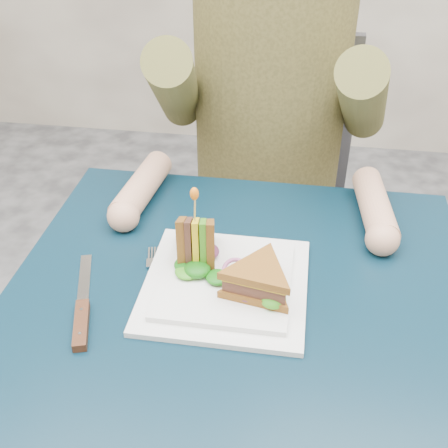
% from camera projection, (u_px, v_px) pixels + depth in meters
% --- Properties ---
extents(table, '(0.75, 0.75, 0.73)m').
position_uv_depth(table, '(236.00, 339.00, 0.92)').
color(table, black).
rests_on(table, ground).
extents(chair, '(0.42, 0.40, 0.93)m').
position_uv_depth(chair, '(268.00, 188.00, 1.52)').
color(chair, '#47474C').
rests_on(chair, ground).
extents(diner, '(0.54, 0.59, 0.74)m').
position_uv_depth(diner, '(271.00, 67.00, 1.21)').
color(diner, '#4B4522').
rests_on(diner, chair).
extents(plate, '(0.26, 0.26, 0.02)m').
position_uv_depth(plate, '(225.00, 283.00, 0.90)').
color(plate, white).
rests_on(plate, table).
extents(sandwich_flat, '(0.15, 0.15, 0.05)m').
position_uv_depth(sandwich_flat, '(259.00, 280.00, 0.85)').
color(sandwich_flat, brown).
rests_on(sandwich_flat, plate).
extents(sandwich_upright, '(0.08, 0.14, 0.14)m').
position_uv_depth(sandwich_upright, '(196.00, 241.00, 0.92)').
color(sandwich_upright, brown).
rests_on(sandwich_upright, plate).
extents(fork, '(0.06, 0.18, 0.01)m').
position_uv_depth(fork, '(152.00, 283.00, 0.91)').
color(fork, silver).
rests_on(fork, table).
extents(knife, '(0.09, 0.22, 0.02)m').
position_uv_depth(knife, '(82.00, 316.00, 0.85)').
color(knife, silver).
rests_on(knife, table).
extents(toothpick, '(0.01, 0.01, 0.06)m').
position_uv_depth(toothpick, '(195.00, 209.00, 0.88)').
color(toothpick, tan).
rests_on(toothpick, sandwich_upright).
extents(toothpick_frill, '(0.01, 0.01, 0.02)m').
position_uv_depth(toothpick_frill, '(194.00, 194.00, 0.87)').
color(toothpick_frill, orange).
rests_on(toothpick_frill, sandwich_upright).
extents(lettuce_spill, '(0.15, 0.13, 0.02)m').
position_uv_depth(lettuce_spill, '(229.00, 270.00, 0.90)').
color(lettuce_spill, '#337A14').
rests_on(lettuce_spill, plate).
extents(onion_ring, '(0.04, 0.04, 0.02)m').
position_uv_depth(onion_ring, '(235.00, 270.00, 0.89)').
color(onion_ring, '#9E4C7A').
rests_on(onion_ring, plate).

